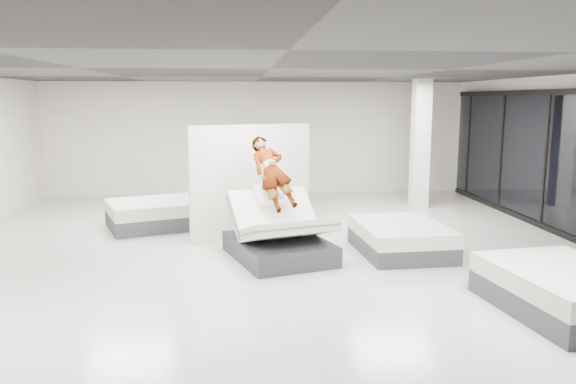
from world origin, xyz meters
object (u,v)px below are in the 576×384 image
object	(u,v)px
divider_panel	(251,182)
flat_bed_right_far	(401,238)
hero_bed	(279,237)
person	(272,187)
flat_bed_right_near	(566,291)
flat_bed_left_far	(160,214)
column	(420,144)
remote	(292,199)

from	to	relation	value
divider_panel	flat_bed_right_far	xyz separation A→B (m)	(2.63, -1.27, -0.85)
hero_bed	person	world-z (taller)	person
divider_panel	flat_bed_right_near	distance (m)	5.84
person	flat_bed_right_near	xyz separation A→B (m)	(3.61, -3.09, -0.92)
person	flat_bed_right_far	distance (m)	2.47
hero_bed	divider_panel	size ratio (longest dim) A/B	0.93
flat_bed_left_far	person	bearing A→B (deg)	-45.71
flat_bed_right_near	column	xyz separation A→B (m)	(0.34, 7.10, 1.31)
remote	flat_bed_left_far	world-z (taller)	remote
hero_bed	divider_panel	xyz separation A→B (m)	(-0.44, 1.44, 0.73)
flat_bed_right_near	column	world-z (taller)	column
divider_panel	flat_bed_right_far	distance (m)	3.04
flat_bed_right_far	hero_bed	bearing A→B (deg)	-175.63
flat_bed_right_far	column	world-z (taller)	column
divider_panel	hero_bed	bearing A→B (deg)	-93.14
flat_bed_right_far	column	size ratio (longest dim) A/B	0.63
flat_bed_left_far	flat_bed_right_near	bearing A→B (deg)	-42.68
remote	column	size ratio (longest dim) A/B	0.04
hero_bed	flat_bed_right_far	size ratio (longest dim) A/B	1.14
hero_bed	flat_bed_right_far	world-z (taller)	hero_bed
flat_bed_right_near	column	bearing A→B (deg)	87.28
flat_bed_right_far	flat_bed_left_far	world-z (taller)	flat_bed_left_far
column	remote	bearing A→B (deg)	-130.31
remote	divider_panel	bearing A→B (deg)	97.33
person	divider_panel	distance (m)	1.19
hero_bed	person	distance (m)	0.88
flat_bed_left_far	column	world-z (taller)	column
flat_bed_right_far	person	bearing A→B (deg)	176.54
person	flat_bed_right_near	world-z (taller)	person
flat_bed_right_near	person	bearing A→B (deg)	139.41
hero_bed	column	distance (m)	5.91
hero_bed	flat_bed_right_near	bearing A→B (deg)	-38.44
hero_bed	remote	distance (m)	0.69
flat_bed_right_far	flat_bed_right_near	distance (m)	3.23
person	column	size ratio (longest dim) A/B	0.48
divider_panel	flat_bed_right_far	size ratio (longest dim) A/B	1.22
column	flat_bed_left_far	bearing A→B (deg)	-165.06
remote	divider_panel	distance (m)	1.55
hero_bed	flat_bed_right_near	distance (m)	4.48
person	flat_bed_left_far	world-z (taller)	person
column	person	bearing A→B (deg)	-134.52
flat_bed_right_far	column	xyz separation A→B (m)	(1.66, 4.15, 1.34)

